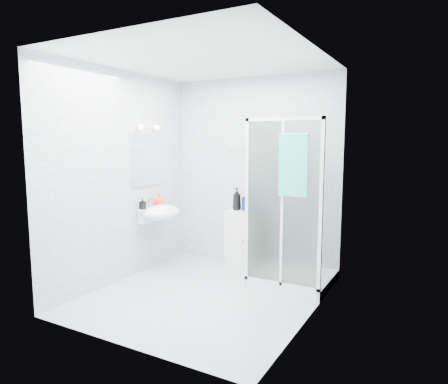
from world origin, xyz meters
The scene contains 12 objects.
room centered at (0.00, 0.00, 1.30)m, with size 2.40×2.60×2.60m.
shower_enclosure centered at (0.67, 0.77, 0.45)m, with size 0.90×0.95×2.00m.
wall_basin centered at (-0.99, 0.45, 0.80)m, with size 0.46×0.56×0.35m.
mirror centered at (-1.19, 0.45, 1.50)m, with size 0.02×0.60×0.70m, color white.
vanity_lights centered at (-1.14, 0.45, 1.92)m, with size 0.10×0.40×0.08m.
wall_hooks centered at (-0.25, 1.26, 1.62)m, with size 0.23×0.06×0.03m.
storage_cabinet centered at (-0.06, 1.04, 0.41)m, with size 0.37×0.38×0.82m.
hand_towel centered at (0.88, 0.36, 1.51)m, with size 0.32×0.05×0.67m.
shampoo_bottle_a centered at (-0.11, 0.99, 0.97)m, with size 0.12×0.12×0.30m, color black.
shampoo_bottle_b centered at (0.02, 1.05, 0.96)m, with size 0.12×0.12×0.27m, color #0B1945.
soap_dispenser_orange centered at (-1.11, 0.60, 0.95)m, with size 0.13×0.13×0.17m, color #FF331E.
soap_dispenser_black centered at (-1.11, 0.26, 0.94)m, with size 0.07×0.07×0.15m, color black.
Camera 1 is at (2.29, -3.70, 1.74)m, focal length 32.00 mm.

